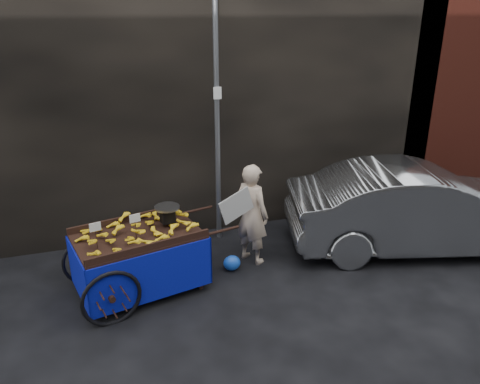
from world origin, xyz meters
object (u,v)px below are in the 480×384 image
object	(u,v)px
banana_cart	(134,242)
parked_car	(420,208)
vendor	(252,214)
plastic_bag	(232,263)

from	to	relation	value
banana_cart	parked_car	distance (m)	4.37
parked_car	vendor	bearing A→B (deg)	96.18
banana_cart	vendor	xyz separation A→B (m)	(1.73, 0.31, 0.03)
parked_car	banana_cart	bearing A→B (deg)	103.58
banana_cart	vendor	world-z (taller)	vendor
vendor	plastic_bag	bearing A→B (deg)	85.32
plastic_bag	parked_car	xyz separation A→B (m)	(3.00, -0.20, 0.55)
vendor	banana_cart	bearing A→B (deg)	67.40
banana_cart	plastic_bag	distance (m)	1.50
vendor	plastic_bag	xyz separation A→B (m)	(-0.37, -0.20, -0.65)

